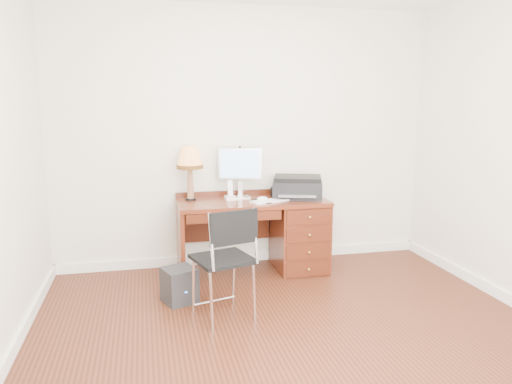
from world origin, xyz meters
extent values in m
plane|color=#39180D|center=(0.00, 0.00, 0.00)|extent=(4.00, 4.00, 0.00)
plane|color=silver|center=(0.00, 1.75, 1.35)|extent=(4.00, 0.00, 4.00)
cube|color=white|center=(0.00, 1.74, 0.05)|extent=(4.00, 0.03, 0.10)
cube|color=white|center=(-1.99, 0.00, 0.05)|extent=(0.03, 3.50, 0.10)
cube|color=maroon|center=(0.00, 1.40, 0.73)|extent=(1.50, 0.65, 0.04)
cube|color=maroon|center=(0.50, 1.40, 0.35)|extent=(0.50, 0.61, 0.71)
cube|color=maroon|center=(-0.73, 1.40, 0.35)|extent=(0.04, 0.61, 0.71)
cube|color=#4E1E0F|center=(-0.24, 1.69, 0.46)|extent=(0.96, 0.03, 0.39)
cube|color=#4E1E0F|center=(-0.24, 1.09, 0.66)|extent=(0.91, 0.03, 0.09)
sphere|color=#BF8C3F|center=(0.50, 1.06, 0.35)|extent=(0.03, 0.03, 0.03)
cube|color=silver|center=(-0.09, 1.56, 0.76)|extent=(0.22, 0.18, 0.01)
cube|color=silver|center=(-0.09, 1.61, 0.84)|extent=(0.05, 0.04, 0.16)
cube|color=silver|center=(-0.09, 1.59, 1.10)|extent=(0.44, 0.13, 0.32)
cube|color=#4C8CF2|center=(-0.09, 1.57, 1.10)|extent=(0.40, 0.09, 0.28)
cube|color=white|center=(0.19, 1.30, 0.76)|extent=(0.48, 0.28, 0.02)
cylinder|color=black|center=(0.08, 1.31, 0.75)|extent=(0.24, 0.24, 0.01)
ellipsoid|color=white|center=(0.08, 1.31, 0.78)|extent=(0.11, 0.07, 0.04)
cube|color=black|center=(0.49, 1.45, 0.84)|extent=(0.59, 0.52, 0.18)
cube|color=black|center=(0.49, 1.45, 0.95)|extent=(0.57, 0.49, 0.04)
cylinder|color=black|center=(-0.61, 1.54, 0.76)|extent=(0.11, 0.11, 0.02)
cone|color=#9A6C48|center=(-0.61, 1.54, 0.93)|extent=(0.07, 0.07, 0.32)
cone|color=#EB954A|center=(-0.61, 1.54, 1.19)|extent=(0.26, 0.26, 0.20)
cylinder|color=#593814|center=(-0.61, 1.54, 1.09)|extent=(0.27, 0.27, 0.04)
cube|color=white|center=(-0.22, 1.45, 0.77)|extent=(0.10, 0.10, 0.04)
cube|color=white|center=(-0.22, 1.45, 0.87)|extent=(0.05, 0.07, 0.16)
cylinder|color=black|center=(0.26, 1.54, 0.80)|extent=(0.08, 0.08, 0.10)
cube|color=black|center=(-0.47, 0.37, 0.49)|extent=(0.54, 0.54, 0.03)
cube|color=black|center=(-0.47, 0.16, 0.80)|extent=(0.39, 0.13, 0.26)
cylinder|color=silver|center=(-0.65, 0.56, 0.25)|extent=(0.02, 0.02, 0.49)
cylinder|color=silver|center=(-0.28, 0.56, 0.25)|extent=(0.02, 0.02, 0.49)
cylinder|color=silver|center=(-0.65, 0.19, 0.25)|extent=(0.02, 0.02, 0.49)
cylinder|color=silver|center=(-0.28, 0.19, 0.25)|extent=(0.02, 0.02, 0.49)
cylinder|color=silver|center=(-0.65, 0.16, 0.71)|extent=(0.02, 0.02, 0.44)
cylinder|color=silver|center=(-0.28, 0.16, 0.71)|extent=(0.02, 0.02, 0.44)
cube|color=black|center=(-0.79, 0.76, 0.15)|extent=(0.34, 0.34, 0.31)
camera|label=1|loc=(-1.05, -3.43, 1.75)|focal=35.00mm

